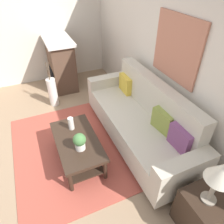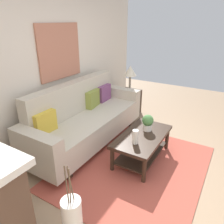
# 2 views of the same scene
# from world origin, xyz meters

# --- Properties ---
(ground_plane) EXTENTS (9.41, 9.41, 0.00)m
(ground_plane) POSITION_xyz_m (0.00, 0.00, 0.00)
(ground_plane) COLOR #9E7F60
(wall_back) EXTENTS (5.41, 0.10, 2.70)m
(wall_back) POSITION_xyz_m (0.00, 2.12, 1.35)
(wall_back) COLOR beige
(wall_back) RESTS_ON ground_plane
(area_rug) EXTENTS (2.34, 1.94, 0.01)m
(area_rug) POSITION_xyz_m (0.00, 0.50, 0.01)
(area_rug) COLOR #B24C3D
(area_rug) RESTS_ON ground_plane
(couch) EXTENTS (2.49, 0.84, 1.08)m
(couch) POSITION_xyz_m (0.25, 1.58, 0.43)
(couch) COLOR beige
(couch) RESTS_ON ground_plane
(throw_pillow_mustard) EXTENTS (0.36, 0.13, 0.32)m
(throw_pillow_mustard) POSITION_xyz_m (-0.55, 1.71, 0.68)
(throw_pillow_mustard) COLOR gold
(throw_pillow_mustard) RESTS_ON couch
(throw_pillow_olive) EXTENTS (0.37, 0.17, 0.32)m
(throw_pillow_olive) POSITION_xyz_m (0.65, 1.71, 0.68)
(throw_pillow_olive) COLOR olive
(throw_pillow_olive) RESTS_ON couch
(throw_pillow_plum) EXTENTS (0.36, 0.13, 0.32)m
(throw_pillow_plum) POSITION_xyz_m (1.04, 1.71, 0.68)
(throw_pillow_plum) COLOR #7A4270
(throw_pillow_plum) RESTS_ON couch
(coffee_table) EXTENTS (1.10, 0.60, 0.43)m
(coffee_table) POSITION_xyz_m (0.26, 0.50, 0.31)
(coffee_table) COLOR #332319
(coffee_table) RESTS_ON ground_plane
(tabletop_vase) EXTENTS (0.09, 0.09, 0.21)m
(tabletop_vase) POSITION_xyz_m (-0.01, 0.50, 0.53)
(tabletop_vase) COLOR white
(tabletop_vase) RESTS_ON coffee_table
(potted_plant_tabletop) EXTENTS (0.18, 0.18, 0.26)m
(potted_plant_tabletop) POSITION_xyz_m (0.45, 0.50, 0.57)
(potted_plant_tabletop) COLOR white
(potted_plant_tabletop) RESTS_ON coffee_table
(side_table) EXTENTS (0.44, 0.44, 0.56)m
(side_table) POSITION_xyz_m (1.79, 1.50, 0.28)
(side_table) COLOR #332319
(side_table) RESTS_ON ground_plane
(table_lamp) EXTENTS (0.28, 0.28, 0.57)m
(table_lamp) POSITION_xyz_m (1.79, 1.50, 0.99)
(table_lamp) COLOR gray
(table_lamp) RESTS_ON side_table
(floor_vase_branch_a) EXTENTS (0.03, 0.04, 0.36)m
(floor_vase_branch_a) POSITION_xyz_m (-1.42, 0.45, 0.79)
(floor_vase_branch_a) COLOR brown
(floor_vase_branch_a) RESTS_ON floor_vase
(floor_vase_branch_b) EXTENTS (0.03, 0.04, 0.36)m
(floor_vase_branch_b) POSITION_xyz_m (-1.45, 0.46, 0.79)
(floor_vase_branch_b) COLOR brown
(floor_vase_branch_b) RESTS_ON floor_vase
(floor_vase_branch_c) EXTENTS (0.01, 0.03, 0.36)m
(floor_vase_branch_c) POSITION_xyz_m (-1.45, 0.43, 0.79)
(floor_vase_branch_c) COLOR brown
(floor_vase_branch_c) RESTS_ON floor_vase
(framed_painting) EXTENTS (0.94, 0.03, 0.89)m
(framed_painting) POSITION_xyz_m (0.25, 2.05, 1.57)
(framed_painting) COLOR #B77056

